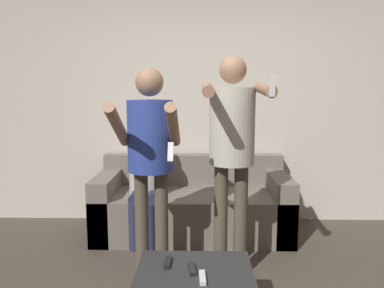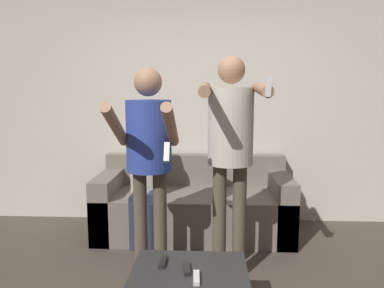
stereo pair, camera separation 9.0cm
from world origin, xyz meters
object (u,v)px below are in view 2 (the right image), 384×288
Objects in this scene: couch at (194,207)px; remote_mid at (187,269)px; person_standing_right at (231,139)px; coffee_table at (189,278)px; person_standing_left at (149,147)px; remote_far at (163,262)px; person_seated at (146,174)px; remote_near at (196,278)px.

couch reaches higher than remote_mid.
couch is at bearing 109.03° from person_standing_right.
couch is at bearing 91.28° from coffee_table.
person_standing_left is 0.93m from remote_far.
person_standing_right reaches higher than person_seated.
remote_near is (0.56, -1.60, -0.24)m from person_seated.
person_seated is 7.94× the size of remote_far.
person_standing_left reaches higher than remote_far.
couch is 13.15× the size of remote_near.
remote_near is at bearing -64.47° from person_standing_left.
person_standing_left is 1.07m from coffee_table.
person_standing_right reaches higher than remote_mid.
person_standing_left is at bearing -108.99° from couch.
person_standing_right is at bearing 55.22° from remote_far.
couch is 12.97× the size of remote_mid.
person_standing_right is 1.06m from remote_mid.
coffee_table is 4.75× the size of remote_far.
person_seated reaches higher than remote_near.
couch is 13.21× the size of remote_far.
couch is 0.63m from person_seated.
remote_mid is at bearing -28.11° from remote_far.
person_seated is 1.47m from remote_far.
person_standing_right is 1.19m from person_seated.
remote_near is at bearing -59.86° from remote_mid.
person_standing_right is 11.68× the size of remote_near.
coffee_table is (0.51, -1.49, -0.30)m from person_seated.
remote_mid is at bearing -65.17° from person_standing_left.
remote_near is at bearing -105.61° from person_standing_right.
remote_mid is at bearing -71.73° from person_seated.
remote_near is at bearing -87.29° from couch.
couch is 1.78m from remote_near.
coffee_table is at bearing -71.16° from person_seated.
couch is 1.67m from coffee_table.
person_standing_left reaches higher than person_seated.
person_standing_right is at bearing -43.69° from person_seated.
person_seated is at bearing -160.11° from couch.
remote_far is at bearing 154.66° from coffee_table.
person_standing_left is at bearing -78.62° from person_seated.
person_standing_right reaches higher than coffee_table.
person_seated is at bearing 108.27° from remote_mid.
remote_near and remote_far have the same top height.
couch is 1.25m from person_standing_left.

